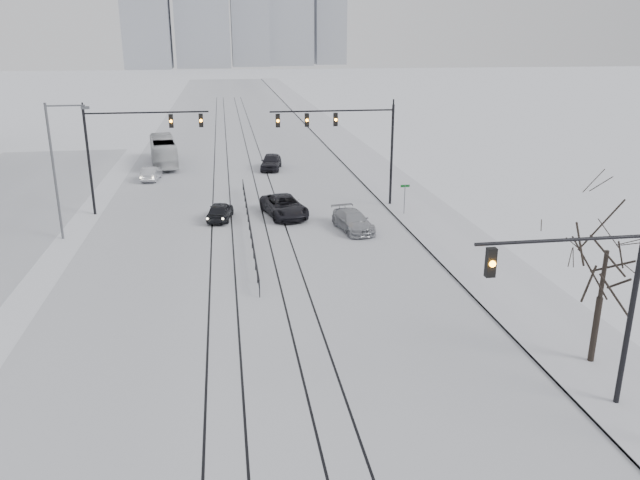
{
  "coord_description": "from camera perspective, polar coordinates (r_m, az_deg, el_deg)",
  "views": [
    {
      "loc": [
        -1.46,
        -12.08,
        13.03
      ],
      "look_at": [
        3.1,
        17.45,
        3.2
      ],
      "focal_mm": 35.0,
      "sensor_mm": 36.0,
      "label": 1
    }
  ],
  "objects": [
    {
      "name": "bare_tree",
      "position": [
        27.06,
        24.63,
        -1.91
      ],
      "size": [
        4.4,
        4.4,
        6.1
      ],
      "color": "black",
      "rests_on": "ground"
    },
    {
      "name": "sedan_sb_inner",
      "position": [
        46.67,
        -9.13,
        2.62
      ],
      "size": [
        2.23,
        4.17,
        1.35
      ],
      "primitive_type": "imported",
      "rotation": [
        0.0,
        0.0,
        2.97
      ],
      "color": "black",
      "rests_on": "ground"
    },
    {
      "name": "median_fence",
      "position": [
        43.93,
        -6.51,
        1.55
      ],
      "size": [
        0.06,
        24.0,
        1.0
      ],
      "color": "black",
      "rests_on": "ground"
    },
    {
      "name": "traffic_mast_near",
      "position": [
        23.42,
        23.6,
        -4.59
      ],
      "size": [
        6.1,
        0.37,
        7.0
      ],
      "color": "black",
      "rests_on": "ground"
    },
    {
      "name": "sedan_nb_right",
      "position": [
        43.61,
        3.03,
        1.74
      ],
      "size": [
        2.7,
        4.97,
        1.37
      ],
      "primitive_type": "imported",
      "rotation": [
        0.0,
        0.0,
        0.17
      ],
      "color": "#A5A7AC",
      "rests_on": "ground"
    },
    {
      "name": "road",
      "position": [
        73.26,
        -7.56,
        7.82
      ],
      "size": [
        22.0,
        260.0,
        0.02
      ],
      "primitive_type": "cube",
      "color": "silver",
      "rests_on": "ground"
    },
    {
      "name": "box_truck",
      "position": [
        68.13,
        -14.13,
        7.86
      ],
      "size": [
        3.7,
        10.51,
        2.87
      ],
      "primitive_type": "imported",
      "rotation": [
        0.0,
        0.0,
        3.27
      ],
      "color": "silver",
      "rests_on": "ground"
    },
    {
      "name": "street_light_west",
      "position": [
        44.13,
        -22.86,
        6.58
      ],
      "size": [
        2.73,
        0.25,
        9.0
      ],
      "color": "#595B60",
      "rests_on": "ground"
    },
    {
      "name": "sedan_nb_front",
      "position": [
        47.07,
        -3.29,
        3.09
      ],
      "size": [
        3.63,
        5.99,
        1.55
      ],
      "primitive_type": "imported",
      "rotation": [
        0.0,
        0.0,
        0.2
      ],
      "color": "black",
      "rests_on": "ground"
    },
    {
      "name": "curb",
      "position": [
        74.3,
        1.07,
        8.15
      ],
      "size": [
        0.1,
        260.0,
        0.12
      ],
      "primitive_type": "cube",
      "color": "gray",
      "rests_on": "ground"
    },
    {
      "name": "traffic_mast_nw",
      "position": [
        49.16,
        -17.13,
        8.69
      ],
      "size": [
        9.1,
        0.37,
        8.0
      ],
      "color": "black",
      "rests_on": "ground"
    },
    {
      "name": "sedan_nb_far",
      "position": [
        64.03,
        -4.5,
        7.14
      ],
      "size": [
        2.69,
        4.92,
        1.59
      ],
      "primitive_type": "imported",
      "rotation": [
        0.0,
        0.0,
        -0.18
      ],
      "color": "black",
      "rests_on": "ground"
    },
    {
      "name": "tram_rails",
      "position": [
        53.7,
        -6.97,
        4.06
      ],
      "size": [
        5.3,
        180.0,
        0.01
      ],
      "color": "black",
      "rests_on": "ground"
    },
    {
      "name": "traffic_mast_ne",
      "position": [
        48.59,
        2.78,
        9.59
      ],
      "size": [
        9.6,
        0.37,
        8.0
      ],
      "color": "black",
      "rests_on": "ground"
    },
    {
      "name": "sidewalk_east",
      "position": [
        74.75,
        2.94,
        8.21
      ],
      "size": [
        5.0,
        260.0,
        0.16
      ],
      "primitive_type": "cube",
      "color": "silver",
      "rests_on": "ground"
    },
    {
      "name": "street_sign",
      "position": [
        47.43,
        7.75,
        4.1
      ],
      "size": [
        0.7,
        0.06,
        2.4
      ],
      "color": "#595B60",
      "rests_on": "ground"
    },
    {
      "name": "sedan_sb_outer",
      "position": [
        61.18,
        -15.17,
        5.9
      ],
      "size": [
        1.73,
        4.05,
        1.3
      ],
      "primitive_type": "imported",
      "rotation": [
        0.0,
        0.0,
        3.05
      ],
      "color": "#B3B5BB",
      "rests_on": "ground"
    }
  ]
}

